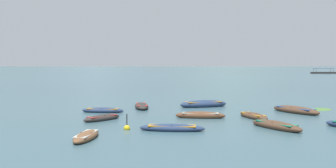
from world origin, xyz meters
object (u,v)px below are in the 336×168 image
(rowboat_3, at_px, (102,118))
(rowboat_6, at_px, (204,104))
(rowboat_0, at_px, (276,126))
(rowboat_9, at_px, (103,110))
(rowboat_1, at_px, (142,106))
(rowboat_2, at_px, (295,110))
(rowboat_5, at_px, (253,116))
(rowboat_7, at_px, (86,136))
(rowboat_4, at_px, (172,128))
(rowboat_10, at_px, (200,115))
(ferry_0, at_px, (323,73))
(mooring_buoy, at_px, (127,128))

(rowboat_3, xyz_separation_m, rowboat_6, (7.61, 8.06, 0.08))
(rowboat_0, distance_m, rowboat_9, 13.87)
(rowboat_0, relative_size, rowboat_1, 0.96)
(rowboat_1, relative_size, rowboat_2, 0.87)
(rowboat_3, bearing_deg, rowboat_2, 16.11)
(rowboat_1, height_order, rowboat_3, rowboat_1)
(rowboat_5, relative_size, rowboat_7, 1.08)
(rowboat_3, relative_size, rowboat_4, 0.76)
(rowboat_9, height_order, rowboat_10, rowboat_10)
(rowboat_2, bearing_deg, rowboat_1, 168.28)
(rowboat_2, bearing_deg, rowboat_5, -143.28)
(rowboat_0, xyz_separation_m, rowboat_6, (-3.56, 10.96, 0.06))
(rowboat_5, xyz_separation_m, rowboat_7, (-10.19, -7.46, -0.01))
(rowboat_1, xyz_separation_m, ferry_0, (67.66, 126.57, 0.27))
(rowboat_10, bearing_deg, rowboat_0, -44.04)
(rowboat_0, relative_size, rowboat_7, 1.21)
(rowboat_5, bearing_deg, rowboat_3, -173.26)
(rowboat_6, bearing_deg, rowboat_10, -96.08)
(rowboat_0, bearing_deg, ferry_0, 66.77)
(rowboat_3, bearing_deg, rowboat_10, 10.30)
(rowboat_5, distance_m, rowboat_7, 12.63)
(rowboat_0, bearing_deg, rowboat_10, 135.96)
(rowboat_10, bearing_deg, rowboat_5, 0.22)
(rowboat_5, relative_size, rowboat_6, 0.70)
(rowboat_4, bearing_deg, rowboat_10, 68.44)
(rowboat_5, distance_m, rowboat_10, 3.82)
(rowboat_1, distance_m, rowboat_2, 12.93)
(rowboat_4, bearing_deg, rowboat_2, 39.16)
(rowboat_1, relative_size, rowboat_7, 1.27)
(rowboat_1, bearing_deg, mooring_buoy, -88.90)
(rowboat_5, xyz_separation_m, rowboat_9, (-11.53, 2.79, -0.00))
(rowboat_2, relative_size, rowboat_4, 1.15)
(mooring_buoy, bearing_deg, ferry_0, 63.77)
(rowboat_2, xyz_separation_m, rowboat_7, (-14.18, -10.44, -0.06))
(rowboat_7, bearing_deg, rowboat_1, 83.37)
(rowboat_1, relative_size, mooring_buoy, 3.73)
(rowboat_3, distance_m, rowboat_4, 6.17)
(rowboat_4, relative_size, rowboat_9, 1.10)
(rowboat_6, relative_size, rowboat_7, 1.55)
(mooring_buoy, bearing_deg, rowboat_2, 31.75)
(rowboat_6, height_order, mooring_buoy, mooring_buoy)
(rowboat_5, height_order, ferry_0, ferry_0)
(rowboat_4, height_order, rowboat_7, rowboat_4)
(rowboat_3, bearing_deg, rowboat_9, 101.51)
(rowboat_4, bearing_deg, rowboat_3, 142.88)
(rowboat_3, relative_size, rowboat_5, 0.89)
(rowboat_5, bearing_deg, rowboat_4, -139.25)
(rowboat_3, xyz_separation_m, rowboat_10, (6.88, 1.25, 0.03))
(rowboat_2, xyz_separation_m, ferry_0, (54.99, 129.20, 0.24))
(rowboat_1, distance_m, rowboat_9, 4.02)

